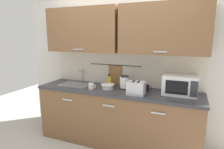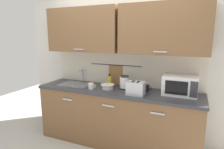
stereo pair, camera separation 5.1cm
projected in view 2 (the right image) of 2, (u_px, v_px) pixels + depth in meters
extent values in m
cube|color=brown|center=(116.00, 118.00, 3.02)|extent=(2.50, 0.60, 0.86)
cube|color=#B7B7BC|center=(68.00, 99.00, 2.95)|extent=(0.18, 0.02, 0.02)
cube|color=#B7B7BC|center=(108.00, 106.00, 2.68)|extent=(0.18, 0.02, 0.02)
cube|color=#B7B7BC|center=(157.00, 114.00, 2.41)|extent=(0.18, 0.02, 0.02)
cube|color=#333338|center=(117.00, 91.00, 2.93)|extent=(2.53, 0.63, 0.04)
cube|color=#9EA0A5|center=(76.00, 87.00, 3.25)|extent=(0.52, 0.38, 0.09)
cube|color=silver|center=(124.00, 64.00, 3.16)|extent=(3.70, 0.06, 2.50)
cube|color=beige|center=(123.00, 69.00, 3.14)|extent=(2.50, 0.01, 0.55)
cube|color=brown|center=(84.00, 30.00, 3.12)|extent=(1.23, 0.33, 0.70)
cube|color=#B7B7BC|center=(79.00, 49.00, 3.02)|extent=(0.18, 0.01, 0.02)
cube|color=brown|center=(163.00, 29.00, 2.63)|extent=(1.23, 0.33, 0.70)
cube|color=#B7B7BC|center=(160.00, 52.00, 2.53)|extent=(0.18, 0.01, 0.02)
cylinder|color=#333338|center=(115.00, 65.00, 3.17)|extent=(0.90, 0.01, 0.01)
cube|color=olive|center=(116.00, 76.00, 3.20)|extent=(0.24, 0.02, 0.34)
cylinder|color=#B2B5BA|center=(82.00, 75.00, 3.43)|extent=(0.03, 0.03, 0.22)
cylinder|color=#B2B5BA|center=(80.00, 71.00, 3.34)|extent=(0.02, 0.16, 0.02)
cube|color=#B2B5BA|center=(84.00, 71.00, 3.40)|extent=(0.07, 0.02, 0.01)
cube|color=white|center=(180.00, 85.00, 2.65)|extent=(0.46, 0.34, 0.27)
cube|color=black|center=(176.00, 88.00, 2.51)|extent=(0.29, 0.01, 0.18)
cube|color=#2D2D33|center=(194.00, 90.00, 2.42)|extent=(0.09, 0.01, 0.21)
cylinder|color=black|center=(125.00, 88.00, 2.96)|extent=(0.16, 0.16, 0.02)
cylinder|color=white|center=(125.00, 82.00, 2.94)|extent=(0.15, 0.15, 0.17)
cylinder|color=#262628|center=(125.00, 76.00, 2.92)|extent=(0.13, 0.13, 0.02)
torus|color=black|center=(130.00, 82.00, 2.90)|extent=(0.11, 0.02, 0.11)
cylinder|color=yellow|center=(110.00, 81.00, 3.14)|extent=(0.06, 0.06, 0.16)
cylinder|color=black|center=(110.00, 75.00, 3.12)|extent=(0.03, 0.03, 0.04)
cylinder|color=silver|center=(91.00, 86.00, 2.94)|extent=(0.08, 0.08, 0.09)
torus|color=silver|center=(94.00, 86.00, 2.92)|extent=(0.06, 0.01, 0.06)
cylinder|color=silver|center=(108.00, 87.00, 2.94)|extent=(0.17, 0.17, 0.07)
torus|color=silver|center=(108.00, 85.00, 2.94)|extent=(0.21, 0.21, 0.01)
cube|color=#B7BABF|center=(136.00, 88.00, 2.64)|extent=(0.24, 0.17, 0.19)
cube|color=black|center=(133.00, 82.00, 2.63)|extent=(0.03, 0.12, 0.01)
cube|color=black|center=(138.00, 82.00, 2.61)|extent=(0.03, 0.12, 0.01)
cube|color=black|center=(127.00, 85.00, 2.68)|extent=(0.02, 0.02, 0.02)
cylinder|color=black|center=(147.00, 88.00, 2.83)|extent=(0.08, 0.08, 0.09)
torus|color=black|center=(150.00, 88.00, 2.81)|extent=(0.06, 0.01, 0.06)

